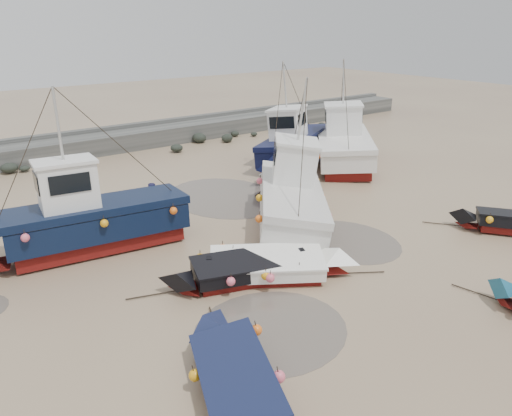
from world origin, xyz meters
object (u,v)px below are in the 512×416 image
Objects in this scene: dinghy_5 at (278,263)px; cabin_boat_2 at (294,145)px; person at (153,223)px; cabin_boat_1 at (287,194)px; cabin_boat_3 at (345,142)px; cabin_boat_0 at (81,219)px; dinghy_1 at (237,368)px; dinghy_4 at (238,267)px; dinghy_6 at (510,220)px.

cabin_boat_2 reaches higher than dinghy_5.
person is at bearing 75.31° from cabin_boat_2.
cabin_boat_1 is 1.04× the size of cabin_boat_3.
cabin_boat_0 is 8.49m from cabin_boat_1.
cabin_boat_1 is (8.14, -2.42, -0.02)m from cabin_boat_0.
cabin_boat_2 is (13.93, 13.90, 0.79)m from dinghy_1.
cabin_boat_3 is (9.13, 5.24, 0.00)m from cabin_boat_1.
dinghy_1 is at bearing -16.66° from dinghy_5.
dinghy_5 reaches higher than person.
dinghy_4 reaches higher than person.
cabin_boat_0 reaches higher than dinghy_6.
person is at bearing -130.36° from cabin_boat_3.
person is (-4.73, 3.47, -1.33)m from cabin_boat_1.
cabin_boat_3 reaches higher than dinghy_4.
cabin_boat_2 reaches higher than dinghy_1.
dinghy_1 is 0.58× the size of cabin_boat_0.
dinghy_1 is 5.70m from dinghy_5.
cabin_boat_1 is at bearing -107.79° from cabin_boat_3.
dinghy_5 is at bearing -134.49° from cabin_boat_0.
dinghy_4 is 0.60× the size of cabin_boat_0.
cabin_boat_0 and cabin_boat_2 have the same top height.
dinghy_5 is 3.04× the size of person.
dinghy_1 and dinghy_6 have the same top height.
person is at bearing 95.71° from dinghy_1.
dinghy_1 is at bearing -99.00° from cabin_boat_1.
cabin_boat_0 is at bearing -158.83° from cabin_boat_1.
cabin_boat_3 reaches higher than person.
cabin_boat_1 is at bearing -39.28° from dinghy_4.
cabin_boat_3 is (3.02, -1.31, -0.01)m from cabin_boat_2.
cabin_boat_2 is at bearing -30.69° from dinghy_4.
cabin_boat_0 is at bearing 75.60° from cabin_boat_2.
cabin_boat_1 is at bearing 168.98° from dinghy_5.
cabin_boat_3 is at bearing 157.87° from dinghy_5.
cabin_boat_1 is 10.52m from cabin_boat_3.
cabin_boat_2 is 1.08× the size of cabin_boat_3.
cabin_boat_3 reaches higher than dinghy_6.
dinghy_4 is at bearing 76.14° from dinghy_1.
cabin_boat_3 is (13.90, 8.33, 0.78)m from dinghy_4.
cabin_boat_3 is at bearing 151.67° from person.
dinghy_5 is 1.15× the size of dinghy_6.
cabin_boat_2 is at bearing 56.79° from dinghy_6.
dinghy_4 is 1.22× the size of dinghy_6.
dinghy_4 is 3.22× the size of person.
cabin_boat_0 is 5.36× the size of person.
dinghy_6 is 0.56× the size of cabin_boat_3.
dinghy_5 is at bearing 128.40° from dinghy_6.
cabin_boat_0 is 14.83m from cabin_boat_2.
cabin_boat_2 is at bearing -65.80° from cabin_boat_0.
cabin_boat_0 is at bearing 113.03° from dinghy_6.
dinghy_6 is 9.41m from cabin_boat_1.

